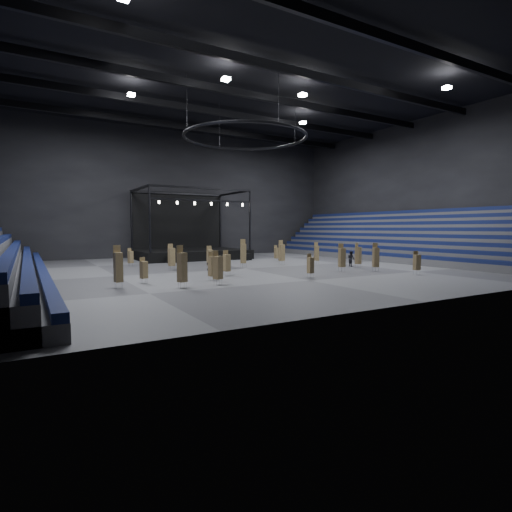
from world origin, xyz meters
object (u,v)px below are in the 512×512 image
chair_stack_2 (276,253)px  chair_stack_3 (243,253)px  chair_stack_10 (310,265)px  chair_stack_4 (172,256)px  chair_stack_14 (130,257)px  flight_case_mid (221,258)px  chair_stack_5 (227,262)px  chair_stack_16 (118,267)px  chair_stack_7 (417,262)px  chair_stack_11 (317,253)px  chair_stack_12 (212,266)px  chair_stack_0 (144,269)px  chair_stack_13 (210,257)px  chair_stack_6 (342,257)px  flight_case_left (172,259)px  chair_stack_1 (358,255)px  chair_stack_15 (282,252)px  flight_case_right (247,257)px  chair_stack_17 (376,257)px  chair_stack_8 (182,267)px  man_center (210,267)px  stage (188,248)px  chair_stack_9 (218,267)px  crew_member (351,259)px

chair_stack_2 → chair_stack_3: bearing=-140.0°
chair_stack_10 → chair_stack_4: bearing=124.9°
chair_stack_14 → chair_stack_2: bearing=-26.8°
flight_case_mid → chair_stack_5: bearing=-113.3°
chair_stack_14 → chair_stack_16: 15.79m
chair_stack_2 → chair_stack_7: chair_stack_7 is taller
chair_stack_11 → chair_stack_5: bearing=-139.2°
chair_stack_10 → chair_stack_12: bearing=162.9°
chair_stack_0 → chair_stack_13: bearing=21.4°
chair_stack_4 → chair_stack_13: 3.67m
chair_stack_4 → chair_stack_7: bearing=-48.3°
chair_stack_7 → chair_stack_16: bearing=-175.9°
flight_case_mid → chair_stack_6: 17.10m
chair_stack_5 → chair_stack_0: bearing=-176.0°
flight_case_left → chair_stack_7: bearing=-56.2°
flight_case_mid → chair_stack_2: bearing=-31.0°
chair_stack_1 → chair_stack_14: (-19.84, 13.16, -0.28)m
chair_stack_12 → chair_stack_15: 14.99m
flight_case_right → chair_stack_4: 13.93m
chair_stack_10 → chair_stack_17: 8.32m
chair_stack_6 → chair_stack_13: chair_stack_6 is taller
chair_stack_7 → chair_stack_4: bearing=156.4°
chair_stack_15 → chair_stack_16: 21.32m
flight_case_right → chair_stack_8: size_ratio=0.45×
flight_case_left → chair_stack_11: bearing=-35.3°
chair_stack_5 → chair_stack_14: size_ratio=1.12×
chair_stack_17 → chair_stack_6: bearing=174.9°
chair_stack_4 → chair_stack_7: (17.59, -14.13, -0.24)m
chair_stack_10 → man_center: (-6.73, 5.24, -0.25)m
chair_stack_3 → stage: bearing=111.2°
chair_stack_5 → chair_stack_7: size_ratio=1.06×
chair_stack_1 → chair_stack_6: (-3.73, -1.70, 0.04)m
chair_stack_14 → chair_stack_5: bearing=-87.9°
chair_stack_9 → chair_stack_8: bearing=161.0°
chair_stack_1 → man_center: (-15.84, 1.36, -0.53)m
chair_stack_3 → chair_stack_8: (-10.36, -10.55, -0.02)m
flight_case_left → chair_stack_17: bearing=-53.5°
flight_case_left → chair_stack_8: 20.45m
chair_stack_16 → flight_case_right: bearing=33.3°
chair_stack_9 → chair_stack_13: (3.70, 9.96, -0.07)m
chair_stack_2 → crew_member: bearing=-64.8°
flight_case_mid → chair_stack_9: (-9.05, -18.77, 0.93)m
chair_stack_12 → man_center: bearing=52.6°
chair_stack_0 → chair_stack_5: size_ratio=0.88×
chair_stack_16 → chair_stack_17: size_ratio=1.09×
chair_stack_10 → chair_stack_11: size_ratio=0.80×
flight_case_left → chair_stack_2: (11.84, -4.20, 0.63)m
chair_stack_7 → chair_stack_12: chair_stack_12 is taller
flight_case_mid → chair_stack_13: chair_stack_13 is taller
chair_stack_10 → chair_stack_15: 11.71m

